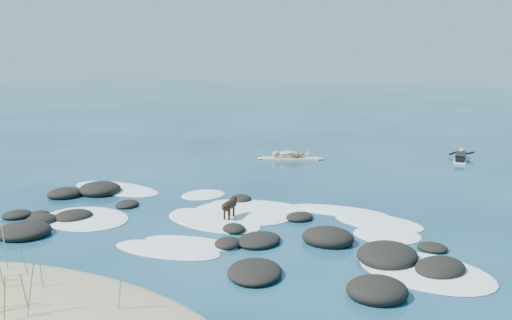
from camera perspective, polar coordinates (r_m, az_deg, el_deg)
The scene contains 8 objects.
ground at distance 17.88m, azimuth -1.57°, elevation -5.33°, with size 160.00×160.00×0.00m, color #0A2642.
sand_dune at distance 11.96m, azimuth -22.38°, elevation -14.33°, with size 9.00×4.40×0.60m, color #9E8966.
dune_grass at distance 12.19m, azimuth -23.45°, elevation -10.73°, with size 3.71×1.88×1.24m.
reef_rocks at distance 15.84m, azimuth -4.90°, elevation -7.03°, with size 14.27×7.47×0.55m.
breaking_foam at distance 17.28m, azimuth -2.49°, elevation -5.86°, with size 15.77×7.08×0.12m.
standing_surfer_rig at distance 26.90m, azimuth 3.49°, elevation 1.54°, with size 2.97×1.68×1.81m.
paddling_surfer_rig at distance 28.38m, azimuth 19.79°, elevation 0.27°, with size 1.18×2.65×0.46m.
dog at distance 17.07m, azimuth -2.64°, elevation -4.50°, with size 0.38×1.09×0.69m.
Camera 1 is at (8.66, -14.87, 4.85)m, focal length 40.00 mm.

